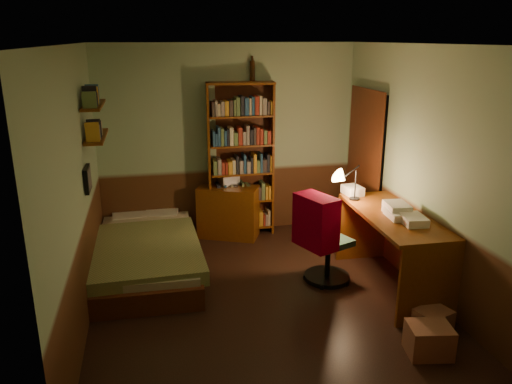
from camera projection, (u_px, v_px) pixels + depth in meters
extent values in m
cube|color=black|center=(261.00, 297.00, 5.35)|extent=(3.50, 4.00, 0.02)
cube|color=silver|center=(262.00, 43.00, 4.57)|extent=(3.50, 4.00, 0.02)
cube|color=#90AD85|center=(229.00, 141.00, 6.84)|extent=(3.50, 0.02, 2.60)
cube|color=#90AD85|center=(76.00, 191.00, 4.60)|extent=(0.02, 4.00, 2.60)
cube|color=#90AD85|center=(422.00, 170.00, 5.32)|extent=(0.02, 4.00, 2.60)
cube|color=#90AD85|center=(334.00, 267.00, 3.09)|extent=(3.50, 0.02, 2.60)
cube|color=black|center=(365.00, 168.00, 6.62)|extent=(0.06, 0.90, 2.00)
cube|color=#461E0D|center=(363.00, 168.00, 6.61)|extent=(0.02, 0.98, 2.08)
cube|color=olive|center=(145.00, 243.00, 5.91)|extent=(1.24, 2.24, 0.65)
cube|color=#5D2D0B|center=(228.00, 212.00, 6.88)|extent=(0.90, 0.70, 0.71)
cube|color=#B2B2B7|center=(229.00, 180.00, 6.88)|extent=(0.29, 0.25, 0.13)
cube|color=#5D2D0B|center=(241.00, 161.00, 6.79)|extent=(0.92, 0.36, 2.11)
cylinder|color=black|center=(253.00, 72.00, 6.58)|extent=(0.06, 0.06, 0.23)
cylinder|color=black|center=(252.00, 71.00, 6.58)|extent=(0.09, 0.09, 0.26)
cube|color=#5D2D0B|center=(391.00, 251.00, 5.44)|extent=(0.71, 1.62, 0.86)
cube|color=silver|center=(353.00, 190.00, 5.97)|extent=(0.22, 0.28, 0.10)
cone|color=black|center=(356.00, 178.00, 5.71)|extent=(0.19, 0.19, 0.53)
cube|color=#2F5943|center=(329.00, 240.00, 5.58)|extent=(0.62, 0.59, 0.98)
cube|color=#9B001F|center=(317.00, 179.00, 5.10)|extent=(0.36, 0.53, 0.58)
cube|color=#5D2D0B|center=(96.00, 137.00, 5.57)|extent=(0.20, 0.90, 0.03)
cube|color=#5D2D0B|center=(93.00, 105.00, 5.46)|extent=(0.20, 0.90, 0.03)
cube|color=black|center=(88.00, 179.00, 5.19)|extent=(0.04, 0.32, 0.26)
cube|color=brown|center=(429.00, 340.00, 4.34)|extent=(0.41, 0.36, 0.28)
cube|color=brown|center=(433.00, 321.00, 4.69)|extent=(0.38, 0.34, 0.22)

